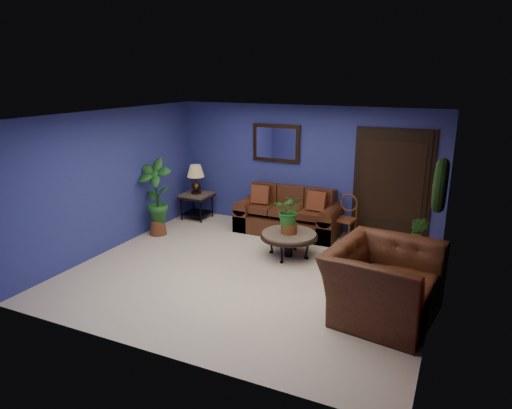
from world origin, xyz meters
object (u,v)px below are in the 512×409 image
at_px(sofa, 289,217).
at_px(armchair, 383,282).
at_px(end_table, 197,199).
at_px(table_lamp, 196,176).
at_px(coffee_table, 289,236).
at_px(side_chair, 346,214).

distance_m(sofa, armchair, 3.48).
bearing_deg(armchair, sofa, 50.29).
relative_size(sofa, end_table, 3.30).
relative_size(table_lamp, armchair, 0.42).
bearing_deg(coffee_table, armchair, -37.29).
height_order(end_table, table_lamp, table_lamp).
bearing_deg(side_chair, sofa, -169.74).
relative_size(sofa, table_lamp, 3.33).
distance_m(sofa, table_lamp, 2.26).
relative_size(coffee_table, side_chair, 1.13).
distance_m(coffee_table, end_table, 2.88).
distance_m(table_lamp, side_chair, 3.34).
relative_size(sofa, side_chair, 2.30).
bearing_deg(table_lamp, sofa, 0.72).
distance_m(side_chair, armchair, 2.89).
bearing_deg(armchair, side_chair, 32.37).
height_order(sofa, side_chair, sofa).
height_order(coffee_table, table_lamp, table_lamp).
bearing_deg(end_table, side_chair, 1.12).
distance_m(coffee_table, table_lamp, 2.93).
distance_m(sofa, end_table, 2.16).
xyz_separation_m(end_table, side_chair, (3.31, 0.06, 0.07)).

